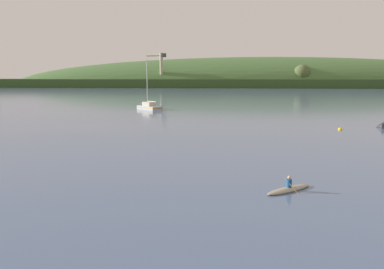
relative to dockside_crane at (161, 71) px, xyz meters
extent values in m
cube|color=#314A21|center=(71.02, 12.83, -7.85)|extent=(465.03, 78.74, 5.28)
ellipsoid|color=#476B38|center=(67.94, 33.32, -10.49)|extent=(373.30, 90.99, 41.02)
sphere|color=#4C5B33|center=(89.00, 3.75, -1.48)|extent=(10.66, 10.66, 10.66)
cube|color=#4C4C51|center=(0.25, -0.05, -9.49)|extent=(5.20, 5.20, 2.00)
cylinder|color=#BCB293|center=(0.25, -0.05, 1.45)|extent=(1.99, 1.99, 19.88)
cylinder|color=#BCB293|center=(-4.15, 0.91, 9.80)|extent=(11.25, 3.47, 1.09)
cube|color=#333338|center=(2.23, -0.49, 9.80)|extent=(2.36, 3.10, 2.39)
cube|color=#ADB2BC|center=(31.52, -164.97, -10.33)|extent=(6.15, 6.14, 1.15)
cone|color=#ADB2BC|center=(29.31, -162.77, -10.33)|extent=(2.76, 2.76, 2.34)
cube|color=gold|center=(31.52, -164.97, -10.08)|extent=(6.17, 6.15, 0.15)
cube|color=#BCB299|center=(31.41, -164.86, -9.34)|extent=(3.16, 3.16, 0.81)
cylinder|color=silver|center=(30.97, -164.42, -4.96)|extent=(0.17, 0.17, 9.58)
cylinder|color=silver|center=(32.13, -165.58, -8.79)|extent=(2.42, 2.41, 0.14)
cone|color=#232328|center=(68.96, -188.61, -10.41)|extent=(2.62, 3.10, 2.65)
ellipsoid|color=gray|center=(52.82, -219.02, -10.42)|extent=(3.13, 2.88, 0.30)
cylinder|color=navy|center=(52.82, -219.02, -10.08)|extent=(0.45, 0.45, 0.55)
sphere|color=tan|center=(52.82, -219.02, -9.69)|extent=(0.22, 0.22, 0.22)
cylinder|color=olive|center=(52.95, -219.33, -10.16)|extent=(0.85, 0.96, 0.89)
sphere|color=yellow|center=(62.74, -191.54, -10.49)|extent=(0.57, 0.57, 0.57)
cylinder|color=black|center=(62.74, -191.54, -10.17)|extent=(0.04, 0.04, 0.08)
camera|label=1|loc=(49.74, -241.17, -3.80)|focal=35.29mm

